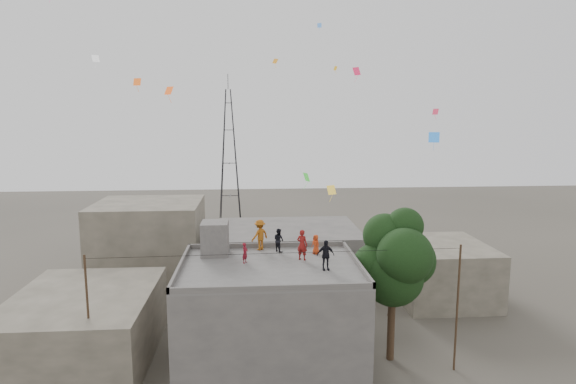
% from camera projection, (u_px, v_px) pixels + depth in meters
% --- Properties ---
extents(ground, '(140.00, 140.00, 0.00)m').
position_uv_depth(ground, '(270.00, 368.00, 27.79)').
color(ground, '#444037').
rests_on(ground, ground).
extents(main_building, '(10.00, 8.00, 6.10)m').
position_uv_depth(main_building, '(270.00, 318.00, 27.31)').
color(main_building, '#524F4C').
rests_on(main_building, ground).
extents(parapet, '(10.00, 8.00, 0.30)m').
position_uv_depth(parapet, '(270.00, 264.00, 26.82)').
color(parapet, '#524F4C').
rests_on(parapet, main_building).
extents(stair_head_box, '(1.60, 1.80, 2.00)m').
position_uv_depth(stair_head_box, '(215.00, 238.00, 29.01)').
color(stair_head_box, '#524F4C').
rests_on(stair_head_box, main_building).
extents(neighbor_west, '(8.00, 10.00, 4.00)m').
position_uv_depth(neighbor_west, '(84.00, 326.00, 28.63)').
color(neighbor_west, '#565043').
rests_on(neighbor_west, ground).
extents(neighbor_north, '(12.00, 9.00, 5.00)m').
position_uv_depth(neighbor_north, '(287.00, 256.00, 41.34)').
color(neighbor_north, '#524F4C').
rests_on(neighbor_north, ground).
extents(neighbor_northwest, '(9.00, 8.00, 7.00)m').
position_uv_depth(neighbor_northwest, '(150.00, 242.00, 42.27)').
color(neighbor_northwest, '#565043').
rests_on(neighbor_northwest, ground).
extents(neighbor_east, '(7.00, 8.00, 4.40)m').
position_uv_depth(neighbor_east, '(441.00, 271.00, 38.33)').
color(neighbor_east, '#565043').
rests_on(neighbor_east, ground).
extents(tree, '(4.90, 4.60, 9.10)m').
position_uv_depth(tree, '(396.00, 260.00, 27.97)').
color(tree, black).
rests_on(tree, ground).
extents(utility_line, '(20.12, 0.62, 7.40)m').
position_uv_depth(utility_line, '(280.00, 313.00, 26.00)').
color(utility_line, black).
rests_on(utility_line, ground).
extents(transmission_tower, '(2.97, 2.97, 20.01)m').
position_uv_depth(transmission_tower, '(229.00, 156.00, 65.50)').
color(transmission_tower, black).
rests_on(transmission_tower, ground).
extents(person_red_adult, '(0.78, 0.71, 1.80)m').
position_uv_depth(person_red_adult, '(302.00, 245.00, 27.91)').
color(person_red_adult, maroon).
rests_on(person_red_adult, main_building).
extents(person_orange_child, '(0.66, 0.69, 1.19)m').
position_uv_depth(person_orange_child, '(316.00, 244.00, 29.17)').
color(person_orange_child, red).
rests_on(person_orange_child, main_building).
extents(person_dark_child, '(0.86, 0.89, 1.45)m').
position_uv_depth(person_dark_child, '(279.00, 240.00, 29.66)').
color(person_dark_child, black).
rests_on(person_dark_child, main_building).
extents(person_dark_adult, '(1.01, 0.51, 1.67)m').
position_uv_depth(person_dark_adult, '(326.00, 255.00, 26.06)').
color(person_dark_adult, black).
rests_on(person_dark_adult, main_building).
extents(person_orange_adult, '(1.41, 1.34, 1.92)m').
position_uv_depth(person_orange_adult, '(260.00, 235.00, 30.01)').
color(person_orange_adult, '#9D5212').
rests_on(person_orange_adult, main_building).
extents(person_red_child, '(0.45, 0.51, 1.18)m').
position_uv_depth(person_red_child, '(245.00, 253.00, 27.36)').
color(person_red_child, maroon).
rests_on(person_red_child, main_building).
extents(kites, '(23.66, 17.27, 11.61)m').
position_uv_depth(kites, '(283.00, 97.00, 30.47)').
color(kites, orange).
rests_on(kites, ground).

